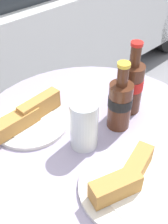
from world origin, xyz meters
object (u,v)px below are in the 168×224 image
(bistro_table, at_px, (92,164))
(cola_bottle_right, at_px, (120,103))
(lunch_plate_far, at_px, (129,183))
(drinking_glass, at_px, (84,126))
(lunch_plate_near, at_px, (29,118))
(cola_bottle_left, at_px, (132,85))

(bistro_table, bearing_deg, cola_bottle_right, -25.75)
(cola_bottle_right, relative_size, lunch_plate_far, 0.84)
(cola_bottle_right, height_order, drinking_glass, cola_bottle_right)
(drinking_glass, bearing_deg, lunch_plate_near, 109.15)
(cola_bottle_left, distance_m, cola_bottle_right, 0.09)
(cola_bottle_left, relative_size, drinking_glass, 1.63)
(drinking_glass, bearing_deg, bistro_table, 20.14)
(cola_bottle_left, height_order, cola_bottle_right, cola_bottle_left)
(cola_bottle_left, xyz_separation_m, cola_bottle_right, (-0.08, -0.03, -0.01))
(cola_bottle_left, bearing_deg, drinking_glass, -177.23)
(bistro_table, xyz_separation_m, lunch_plate_far, (-0.08, -0.20, 0.17))
(cola_bottle_left, distance_m, lunch_plate_far, 0.32)
(bistro_table, height_order, lunch_plate_near, lunch_plate_near)
(drinking_glass, bearing_deg, lunch_plate_far, -98.03)
(lunch_plate_near, xyz_separation_m, lunch_plate_far, (0.04, -0.36, -0.00))
(lunch_plate_far, bearing_deg, bistro_table, 68.08)
(drinking_glass, bearing_deg, cola_bottle_left, 2.77)
(bistro_table, bearing_deg, cola_bottle_left, -3.70)
(bistro_table, height_order, lunch_plate_far, lunch_plate_far)
(drinking_glass, relative_size, lunch_plate_far, 0.57)
(cola_bottle_left, bearing_deg, lunch_plate_near, 148.87)
(cola_bottle_right, bearing_deg, lunch_plate_near, 134.94)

